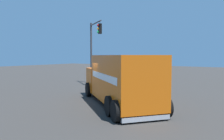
% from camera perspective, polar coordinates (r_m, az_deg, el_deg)
% --- Properties ---
extents(ground_plane, '(100.00, 100.00, 0.00)m').
position_cam_1_polar(ground_plane, '(14.52, -0.73, -8.05)').
color(ground_plane, '#33302D').
extents(delivery_truck, '(7.85, 7.17, 2.99)m').
position_cam_1_polar(delivery_truck, '(13.21, 1.94, -2.42)').
color(delivery_truck, orange).
rests_on(delivery_truck, ground).
extents(traffic_light_primary, '(3.01, 2.29, 6.45)m').
position_cam_1_polar(traffic_light_primary, '(23.16, -4.71, 6.73)').
color(traffic_light_primary, '#38383D').
rests_on(traffic_light_primary, ground).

